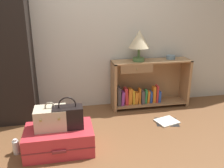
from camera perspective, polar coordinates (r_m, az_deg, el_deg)
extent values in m
plane|color=brown|center=(2.56, -1.86, -18.27)|extent=(9.00, 9.00, 0.00)
cube|color=beige|center=(3.54, -6.21, 14.82)|extent=(6.40, 0.10, 2.60)
cube|color=#A37A51|center=(3.55, 0.41, -0.48)|extent=(0.04, 0.30, 0.73)
cube|color=#A37A51|center=(3.94, 17.14, 0.62)|extent=(0.04, 0.30, 0.73)
cube|color=#A37A51|center=(3.61, 9.51, 5.46)|extent=(1.20, 0.30, 0.02)
cube|color=#A37A51|center=(3.81, 8.97, -4.34)|extent=(1.12, 0.30, 0.02)
cube|color=#A37A51|center=(3.83, 8.47, 0.79)|extent=(1.12, 0.01, 0.71)
cube|color=#8F6B47|center=(3.41, 6.00, 3.61)|extent=(0.48, 0.02, 0.12)
sphere|color=#9E844C|center=(3.40, 6.08, 3.54)|extent=(0.02, 0.02, 0.02)
cube|color=#4C474C|center=(3.60, 1.64, -2.96)|extent=(0.05, 0.12, 0.28)
cube|color=purple|center=(3.63, 2.52, -3.38)|extent=(0.06, 0.12, 0.22)
cube|color=red|center=(3.63, 3.37, -2.93)|extent=(0.07, 0.11, 0.27)
cube|color=orange|center=(3.65, 4.33, -2.94)|extent=(0.06, 0.09, 0.26)
cube|color=gold|center=(3.67, 5.11, -3.14)|extent=(0.03, 0.10, 0.22)
cube|color=orange|center=(3.69, 5.82, -3.31)|extent=(0.07, 0.09, 0.19)
cube|color=orange|center=(3.69, 6.58, -2.82)|extent=(0.03, 0.09, 0.25)
cube|color=#4C474C|center=(3.71, 7.29, -3.03)|extent=(0.06, 0.13, 0.21)
cube|color=green|center=(3.72, 8.04, -2.91)|extent=(0.04, 0.08, 0.22)
cube|color=orange|center=(3.74, 8.65, -3.03)|extent=(0.04, 0.09, 0.19)
cube|color=#2D51B2|center=(3.76, 9.27, -3.06)|extent=(0.03, 0.09, 0.18)
cube|color=orange|center=(3.76, 10.02, -2.45)|extent=(0.05, 0.08, 0.26)
cube|color=red|center=(3.78, 10.67, -2.29)|extent=(0.03, 0.11, 0.27)
cube|color=#2D51B2|center=(3.81, 11.17, -2.89)|extent=(0.04, 0.10, 0.18)
cylinder|color=#4C7542|center=(3.53, 6.39, 5.90)|extent=(0.17, 0.17, 0.05)
cylinder|color=#4C7542|center=(3.51, 6.45, 7.47)|extent=(0.04, 0.04, 0.15)
cone|color=beige|center=(3.47, 6.57, 10.71)|extent=(0.30, 0.30, 0.25)
cylinder|color=slate|center=(3.75, 13.94, 6.27)|extent=(0.13, 0.13, 0.06)
cube|color=#D1333D|center=(2.72, -12.51, -12.87)|extent=(0.73, 0.44, 0.27)
cube|color=maroon|center=(2.72, -12.51, -12.87)|extent=(0.73, 0.45, 0.01)
cube|color=maroon|center=(2.52, -12.57, -15.63)|extent=(0.14, 0.02, 0.03)
cube|color=beige|center=(2.63, -14.51, -7.95)|extent=(0.33, 0.23, 0.23)
torus|color=gray|center=(2.57, -14.76, -5.28)|extent=(0.11, 0.02, 0.11)
cube|color=tan|center=(2.51, -16.79, -8.46)|extent=(0.02, 0.01, 0.02)
cube|color=tan|center=(2.50, -12.63, -8.24)|extent=(0.02, 0.01, 0.02)
cube|color=black|center=(2.59, -10.52, -7.89)|extent=(0.32, 0.17, 0.24)
torus|color=black|center=(2.54, -10.70, -5.06)|extent=(0.19, 0.01, 0.19)
cylinder|color=white|center=(2.83, -22.05, -13.92)|extent=(0.07, 0.07, 0.15)
cylinder|color=silver|center=(2.79, -22.27, -12.40)|extent=(0.04, 0.04, 0.02)
cube|color=white|center=(3.37, 13.03, -8.75)|extent=(0.34, 0.31, 0.02)
cube|color=black|center=(3.37, 13.02, -8.86)|extent=(0.35, 0.32, 0.01)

